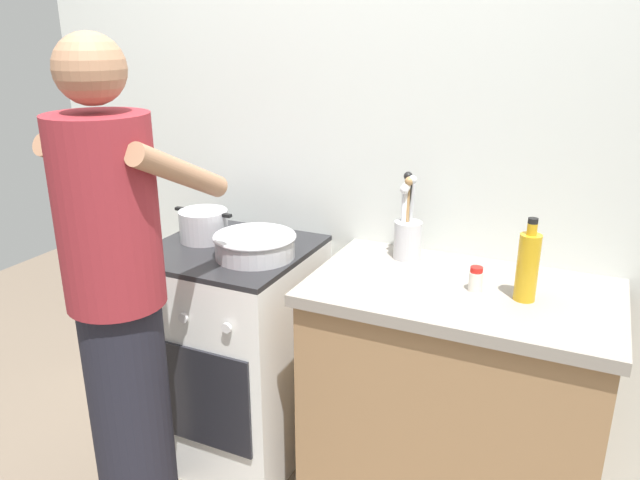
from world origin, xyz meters
The scene contains 9 objects.
back_wall centered at (0.20, 0.50, 1.25)m, with size 3.20×0.10×2.50m.
countertop centered at (0.55, 0.15, 0.45)m, with size 1.00×0.60×0.90m.
stove_range centered at (-0.35, 0.15, 0.45)m, with size 0.60×0.62×0.90m.
pot centered at (-0.49, 0.19, 0.96)m, with size 0.26×0.19×0.12m.
mixing_bowl centered at (-0.21, 0.11, 0.95)m, with size 0.31×0.31×0.09m.
utensil_crock centered at (0.30, 0.33, 1.00)m, with size 0.10×0.10×0.32m.
spice_bottle centered at (0.59, 0.14, 0.94)m, with size 0.04×0.04×0.08m.
oil_bottle centered at (0.75, 0.14, 1.01)m, with size 0.07×0.07×0.27m.
person centered at (-0.39, -0.41, 0.86)m, with size 0.41×0.50×1.70m.
Camera 1 is at (0.90, -1.71, 1.71)m, focal length 34.29 mm.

